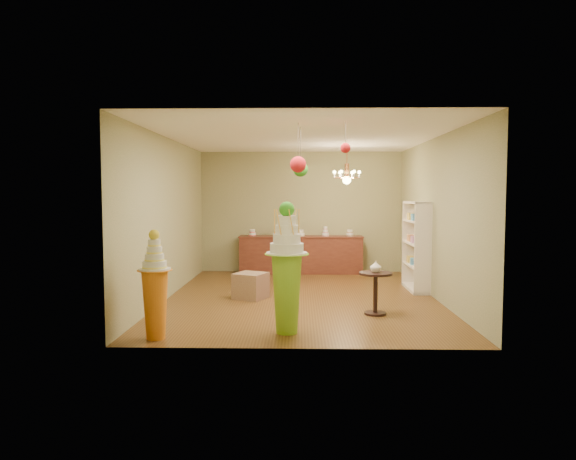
{
  "coord_description": "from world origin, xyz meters",
  "views": [
    {
      "loc": [
        -0.03,
        -9.61,
        1.95
      ],
      "look_at": [
        -0.25,
        0.0,
        1.28
      ],
      "focal_mm": 32.0,
      "sensor_mm": 36.0,
      "label": 1
    }
  ],
  "objects_px": {
    "pedestal_green": "(287,277)",
    "round_table": "(375,287)",
    "sideboard": "(301,254)",
    "pedestal_orange": "(155,295)"
  },
  "relations": [
    {
      "from": "pedestal_orange",
      "to": "round_table",
      "type": "height_order",
      "value": "pedestal_orange"
    },
    {
      "from": "pedestal_green",
      "to": "round_table",
      "type": "bearing_deg",
      "value": 39.26
    },
    {
      "from": "pedestal_green",
      "to": "sideboard",
      "type": "height_order",
      "value": "pedestal_green"
    },
    {
      "from": "pedestal_green",
      "to": "round_table",
      "type": "xyz_separation_m",
      "value": [
        1.41,
        1.15,
        -0.35
      ]
    },
    {
      "from": "pedestal_orange",
      "to": "round_table",
      "type": "distance_m",
      "value": 3.5
    },
    {
      "from": "pedestal_green",
      "to": "pedestal_orange",
      "type": "bearing_deg",
      "value": -169.3
    },
    {
      "from": "pedestal_orange",
      "to": "sideboard",
      "type": "height_order",
      "value": "pedestal_orange"
    },
    {
      "from": "sideboard",
      "to": "round_table",
      "type": "height_order",
      "value": "sideboard"
    },
    {
      "from": "pedestal_green",
      "to": "sideboard",
      "type": "relative_size",
      "value": 0.61
    },
    {
      "from": "pedestal_green",
      "to": "sideboard",
      "type": "distance_m",
      "value": 5.5
    }
  ]
}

